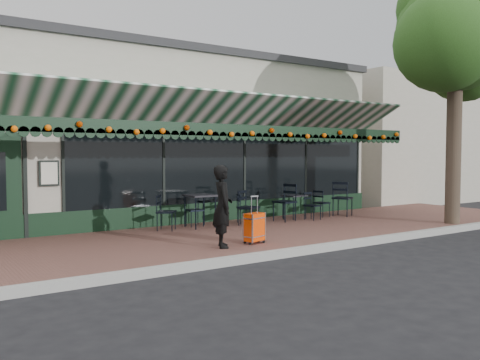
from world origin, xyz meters
TOP-DOWN VIEW (x-y plane):
  - ground at (0.00, 0.00)m, footprint 80.00×80.00m
  - sidewalk at (0.00, 2.00)m, footprint 18.00×4.00m
  - curb at (0.00, -0.08)m, footprint 18.00×0.16m
  - restaurant_building at (0.00, 7.84)m, footprint 12.00×9.60m
  - neighbor_building_right at (13.00, 8.00)m, footprint 12.00×8.00m
  - woman at (-1.34, 0.73)m, footprint 0.57×0.67m
  - suitcase at (-0.60, 0.74)m, footprint 0.45×0.33m
  - cafe_table_a at (2.52, 3.20)m, footprint 0.52×0.52m
  - cafe_table_b at (-0.41, 3.22)m, footprint 0.64×0.64m
  - chair_a_left at (1.99, 2.97)m, footprint 0.57×0.57m
  - chair_a_right at (3.45, 3.12)m, footprint 0.44×0.44m
  - chair_a_front at (2.76, 2.74)m, footprint 0.44×0.44m
  - chair_a_extra at (4.05, 2.90)m, footprint 0.66×0.66m
  - chair_b_left at (-0.43, 3.46)m, footprint 0.42×0.42m
  - chair_b_right at (0.87, 3.18)m, footprint 0.49×0.49m
  - chair_b_front at (0.74, 2.83)m, footprint 0.58×0.58m
  - chair_solo at (-1.28, 3.26)m, footprint 0.59×0.59m
  - street_tree at (5.49, 0.33)m, footprint 3.42×2.95m

SIDE VIEW (x-z plane):
  - ground at x=0.00m, z-range 0.00..0.00m
  - sidewalk at x=0.00m, z-range 0.00..0.15m
  - curb at x=0.00m, z-range 0.00..0.15m
  - suitcase at x=-0.60m, z-range 0.00..0.93m
  - chair_a_front at x=2.76m, z-range 0.15..0.90m
  - chair_a_right at x=3.45m, z-range 0.15..0.91m
  - chair_b_right at x=0.87m, z-range 0.15..0.91m
  - chair_b_left at x=-0.43m, z-range 0.15..0.92m
  - chair_solo at x=-1.28m, z-range 0.15..0.99m
  - chair_b_front at x=0.74m, z-range 0.15..1.02m
  - chair_a_left at x=1.99m, z-range 0.15..1.14m
  - chair_a_extra at x=4.05m, z-range 0.15..1.15m
  - cafe_table_a at x=2.52m, z-range 0.41..1.06m
  - cafe_table_b at x=-0.41m, z-range 0.47..1.26m
  - woman at x=-1.34m, z-range 0.15..1.70m
  - restaurant_building at x=0.00m, z-range 0.02..4.52m
  - neighbor_building_right at x=13.00m, z-range 0.00..4.80m
  - street_tree at x=5.49m, z-range 1.61..7.89m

